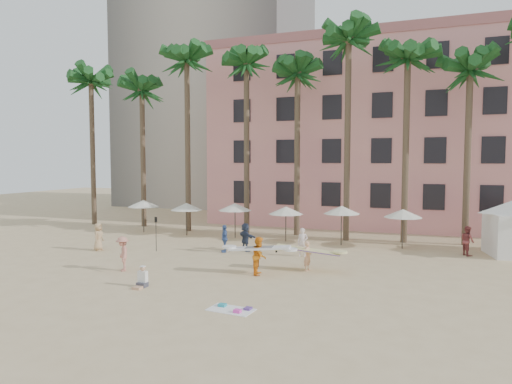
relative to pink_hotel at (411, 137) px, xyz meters
name	(u,v)px	position (x,y,z in m)	size (l,w,h in m)	color
ground	(229,288)	(-7.00, -26.00, -8.00)	(120.00, 120.00, 0.00)	#D1B789
pink_hotel	(411,137)	(0.00, 0.00, 0.00)	(35.00, 14.00, 16.00)	pink
grey_tower	(219,17)	(-25.00, 12.00, 17.00)	(22.00, 18.00, 50.00)	#A89E8E
palm_row	(316,64)	(-6.49, -11.00, 4.97)	(44.40, 5.40, 16.30)	brown
umbrella_row	(260,208)	(-10.00, -13.50, -5.67)	(22.50, 2.70, 2.73)	#332B23
beach_towel	(232,309)	(-5.66, -28.70, -7.97)	(1.89, 1.17, 0.14)	white
carrier_yellow	(308,253)	(-4.43, -21.48, -7.08)	(3.44, 0.98, 1.58)	#E4A880
carrier_white	(259,255)	(-6.56, -23.10, -6.97)	(3.23, 1.19, 1.94)	orange
beachgoers	(239,242)	(-9.22, -19.39, -7.10)	(23.18, 11.84, 1.84)	tan
paddle	(156,230)	(-14.79, -19.82, -6.59)	(0.18, 0.04, 2.23)	black
seated_man	(142,280)	(-10.84, -27.20, -7.66)	(0.43, 0.75, 0.97)	#3F3F4C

